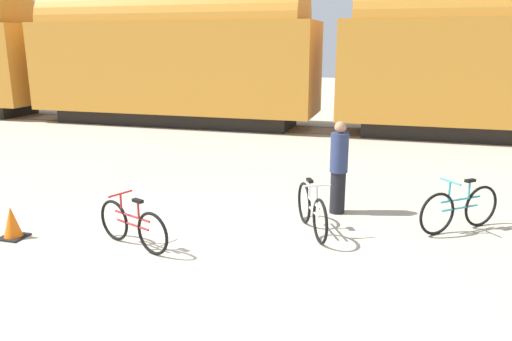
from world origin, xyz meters
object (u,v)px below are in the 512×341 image
object	(u,v)px
freight_train	(329,53)
bicycle_teal	(460,209)
bicycle_silver	(312,210)
person_in_navy	(339,168)
bicycle_maroon	(133,225)
traffic_cone	(12,224)

from	to	relation	value
freight_train	bicycle_teal	world-z (taller)	freight_train
bicycle_silver	person_in_navy	world-z (taller)	person_in_navy
freight_train	person_in_navy	bearing A→B (deg)	-80.41
bicycle_maroon	bicycle_teal	bearing A→B (deg)	23.61
freight_train	bicycle_teal	distance (m)	10.42
bicycle_silver	traffic_cone	size ratio (longest dim) A/B	2.88
bicycle_maroon	bicycle_teal	world-z (taller)	bicycle_teal
freight_train	person_in_navy	world-z (taller)	freight_train
bicycle_silver	bicycle_teal	size ratio (longest dim) A/B	1.14
bicycle_silver	traffic_cone	world-z (taller)	bicycle_silver
bicycle_teal	person_in_navy	world-z (taller)	person_in_navy
bicycle_maroon	bicycle_silver	xyz separation A→B (m)	(2.65, 1.44, 0.03)
bicycle_maroon	person_in_navy	distance (m)	3.96
bicycle_maroon	traffic_cone	distance (m)	2.17
bicycle_maroon	bicycle_teal	distance (m)	5.58
freight_train	bicycle_silver	xyz separation A→B (m)	(1.23, -10.23, -2.41)
person_in_navy	bicycle_maroon	bearing A→B (deg)	6.17
bicycle_maroon	traffic_cone	world-z (taller)	bicycle_maroon
bicycle_maroon	bicycle_silver	size ratio (longest dim) A/B	0.98
bicycle_silver	bicycle_teal	distance (m)	2.59
freight_train	bicycle_teal	xyz separation A→B (m)	(3.70, -9.44, -2.41)
freight_train	bicycle_maroon	world-z (taller)	freight_train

